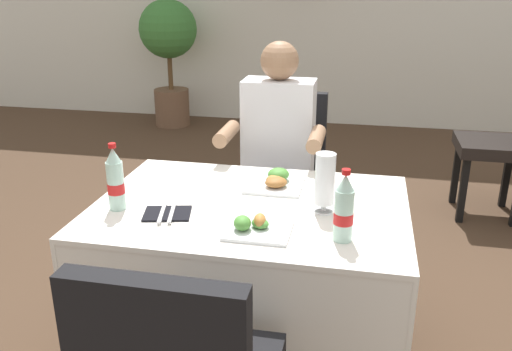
% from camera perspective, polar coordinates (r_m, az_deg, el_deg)
% --- Properties ---
extents(main_dining_table, '(1.20, 0.85, 0.73)m').
position_cam_1_polar(main_dining_table, '(2.16, -0.54, -7.04)').
color(main_dining_table, white).
rests_on(main_dining_table, ground).
extents(chair_far_diner_seat, '(0.44, 0.50, 0.97)m').
position_cam_1_polar(chair_far_diner_seat, '(2.90, 2.87, 0.16)').
color(chair_far_diner_seat, black).
rests_on(chair_far_diner_seat, ground).
extents(seated_diner_far, '(0.50, 0.46, 1.26)m').
position_cam_1_polar(seated_diner_far, '(2.75, 2.18, 2.49)').
color(seated_diner_far, '#282D42').
rests_on(seated_diner_far, ground).
extents(plate_near_camera, '(0.22, 0.22, 0.06)m').
position_cam_1_polar(plate_near_camera, '(1.87, 0.01, -5.33)').
color(plate_near_camera, white).
rests_on(plate_near_camera, main_dining_table).
extents(plate_far_diner, '(0.23, 0.23, 0.07)m').
position_cam_1_polar(plate_far_diner, '(2.25, 2.14, -0.57)').
color(plate_far_diner, white).
rests_on(plate_far_diner, main_dining_table).
extents(beer_glass_left, '(0.07, 0.07, 0.23)m').
position_cam_1_polar(beer_glass_left, '(1.98, 7.29, -0.69)').
color(beer_glass_left, white).
rests_on(beer_glass_left, main_dining_table).
extents(cola_bottle_primary, '(0.06, 0.06, 0.26)m').
position_cam_1_polar(cola_bottle_primary, '(2.07, -14.65, -0.53)').
color(cola_bottle_primary, silver).
rests_on(cola_bottle_primary, main_dining_table).
extents(cola_bottle_secondary, '(0.07, 0.07, 0.25)m').
position_cam_1_polar(cola_bottle_secondary, '(1.79, 9.27, -3.60)').
color(cola_bottle_secondary, silver).
rests_on(cola_bottle_secondary, main_dining_table).
extents(napkin_cutlery_set, '(0.20, 0.20, 0.01)m').
position_cam_1_polar(napkin_cutlery_set, '(2.02, -9.36, -3.97)').
color(napkin_cutlery_set, black).
rests_on(napkin_cutlery_set, main_dining_table).
extents(background_chair_left, '(0.50, 0.44, 0.97)m').
position_cam_1_polar(background_chair_left, '(3.92, 25.06, 3.65)').
color(background_chair_left, black).
rests_on(background_chair_left, ground).
extents(potted_plant_corner, '(0.61, 0.61, 1.34)m').
position_cam_1_polar(potted_plant_corner, '(5.93, -9.21, 13.44)').
color(potted_plant_corner, brown).
rests_on(potted_plant_corner, ground).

